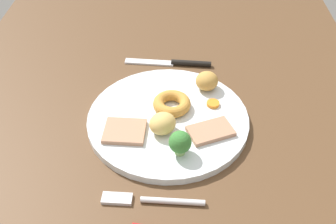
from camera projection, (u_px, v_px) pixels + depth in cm
name	position (u px, v px, depth cm)	size (l,w,h in cm)	color
dining_table	(160.00, 137.00, 71.05)	(120.00, 84.00, 3.60)	brown
dinner_plate	(168.00, 119.00, 70.89)	(28.74, 28.74, 1.40)	white
meat_slice_main	(211.00, 131.00, 67.01)	(7.45, 4.63, 0.80)	tan
meat_slice_under	(125.00, 131.00, 67.00)	(6.96, 5.91, 0.80)	tan
yorkshire_pudding	(172.00, 104.00, 71.45)	(6.86, 6.86, 2.02)	#C68938
roast_potato_left	(163.00, 123.00, 66.41)	(4.65, 4.23, 3.58)	#D8B260
roast_potato_right	(207.00, 81.00, 75.28)	(4.24, 4.32, 3.55)	#BC8C42
carrot_coin_front	(213.00, 104.00, 72.53)	(2.35, 2.35, 0.62)	orange
broccoli_floret	(180.00, 143.00, 62.23)	(3.67, 3.67, 4.34)	#8CB766
fork	(150.00, 200.00, 58.14)	(2.15, 15.29, 0.90)	silver
knife	(176.00, 63.00, 84.59)	(2.72, 18.56, 1.20)	black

